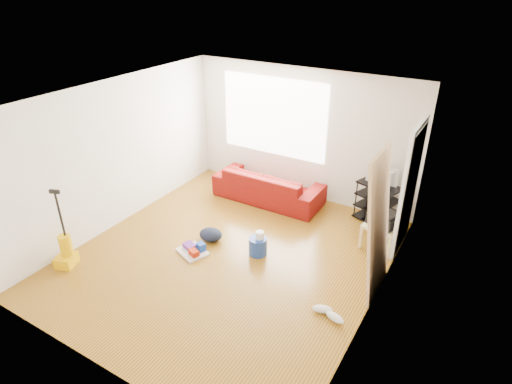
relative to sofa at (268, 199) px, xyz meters
The scene contains 13 objects.
room 2.24m from the sofa, 75.60° to the right, with size 4.51×5.01×2.51m.
sofa is the anchor object (origin of this frame).
tv_stand 2.09m from the sofa, ahead, with size 0.82×0.64×0.73m.
tv 2.24m from the sofa, ahead, with size 0.54×0.07×0.31m, color black.
side_table 2.41m from the sofa, 11.37° to the right, with size 0.58×0.58×0.42m.
printer 2.45m from the sofa, 11.37° to the right, with size 0.52×0.45×0.23m.
bucket 1.82m from the sofa, 65.86° to the right, with size 0.29×0.29×0.29m, color navy.
toilet_paper 1.83m from the sofa, 64.94° to the right, with size 0.13×0.13×0.12m, color white.
cleaning_tray 2.17m from the sofa, 93.91° to the right, with size 0.56×0.51×0.16m.
backpack 1.73m from the sofa, 94.10° to the right, with size 0.39×0.31×0.21m, color #161D33.
sneakers 3.28m from the sofa, 46.85° to the right, with size 0.48×0.25×0.11m.
vacuum 3.75m from the sofa, 115.45° to the right, with size 0.35×0.37×1.25m.
door_panel 2.97m from the sofa, 31.91° to the right, with size 0.04×0.82×2.06m, color tan.
Camera 1 is at (3.19, -4.52, 4.00)m, focal length 30.00 mm.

